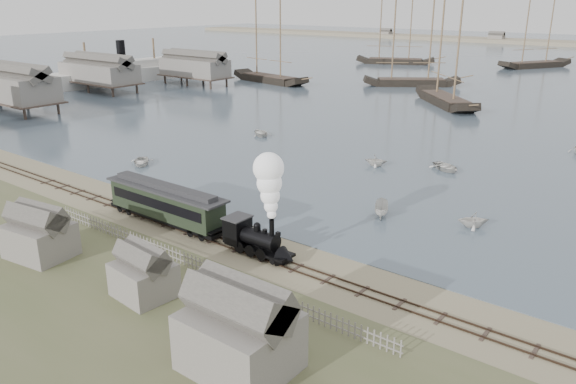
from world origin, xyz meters
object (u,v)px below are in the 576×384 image
Objects in this scene: beached_dinghy at (247,230)px; locomotive at (265,213)px; steamship at (122,61)px; passenger_coach at (166,202)px.

locomotive is at bearing -111.68° from beached_dinghy.
steamship reaches higher than beached_dinghy.
passenger_coach is 99.35m from steamship.
steamship reaches higher than passenger_coach.
locomotive is 2.24× the size of beached_dinghy.
locomotive is at bearing -117.24° from steamship.
passenger_coach is at bearing -120.83° from steamship.
locomotive reaches higher than beached_dinghy.
beached_dinghy is (7.63, 2.76, -1.77)m from passenger_coach.
steamship is at bearing 145.45° from passenger_coach.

